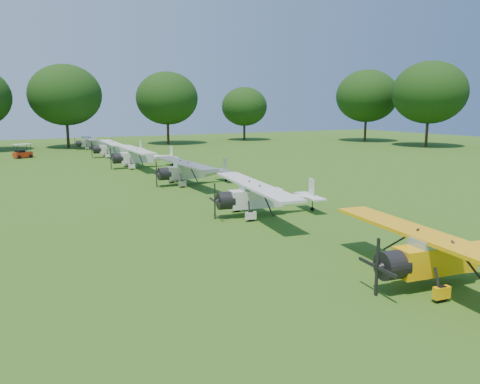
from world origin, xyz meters
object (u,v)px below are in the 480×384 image
object	(u,v)px
aircraft_4	(191,170)
aircraft_6	(116,147)
aircraft_2	(446,253)
aircraft_5	(141,155)
golf_cart	(22,153)
aircraft_7	(93,142)
aircraft_3	(264,195)

from	to	relation	value
aircraft_4	aircraft_6	distance (m)	24.55
aircraft_2	aircraft_5	distance (m)	37.91
aircraft_2	golf_cart	distance (m)	55.05
aircraft_4	golf_cart	xyz separation A→B (m)	(-11.12, 28.72, -0.62)
aircraft_5	aircraft_7	size ratio (longest dim) A/B	1.20
aircraft_4	aircraft_7	world-z (taller)	aircraft_4
aircraft_4	aircraft_5	xyz separation A→B (m)	(-0.53, 12.64, 0.07)
aircraft_3	aircraft_5	bearing A→B (deg)	98.80
aircraft_4	aircraft_6	world-z (taller)	aircraft_6
aircraft_3	aircraft_5	xyz separation A→B (m)	(-0.04, 25.19, 0.06)
aircraft_3	aircraft_7	size ratio (longest dim) A/B	1.15
aircraft_4	aircraft_3	bearing A→B (deg)	-92.36
aircraft_5	aircraft_6	size ratio (longest dim) A/B	1.05
aircraft_6	aircraft_7	distance (m)	12.69
aircraft_3	aircraft_5	distance (m)	25.19
aircraft_3	aircraft_4	distance (m)	12.56
aircraft_5	aircraft_7	xyz separation A→B (m)	(-0.15, 24.60, -0.21)
aircraft_3	aircraft_6	distance (m)	37.11
aircraft_4	golf_cart	distance (m)	30.81
aircraft_3	golf_cart	bearing A→B (deg)	113.16
aircraft_6	aircraft_7	xyz separation A→B (m)	(-0.36, 12.69, -0.14)
aircraft_3	aircraft_7	bearing A→B (deg)	98.93
aircraft_4	aircraft_6	xyz separation A→B (m)	(-0.32, 24.55, 0.01)
aircraft_2	aircraft_4	size ratio (longest dim) A/B	1.00
aircraft_2	aircraft_7	distance (m)	62.51
aircraft_5	aircraft_6	world-z (taller)	aircraft_5
aircraft_2	golf_cart	size ratio (longest dim) A/B	4.44
aircraft_5	aircraft_6	bearing A→B (deg)	90.48
aircraft_4	aircraft_5	bearing A→B (deg)	92.21
aircraft_4	aircraft_6	size ratio (longest dim) A/B	0.99
aircraft_5	aircraft_6	xyz separation A→B (m)	(0.21, 11.91, -0.07)
aircraft_5	golf_cart	bearing A→B (deg)	124.85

